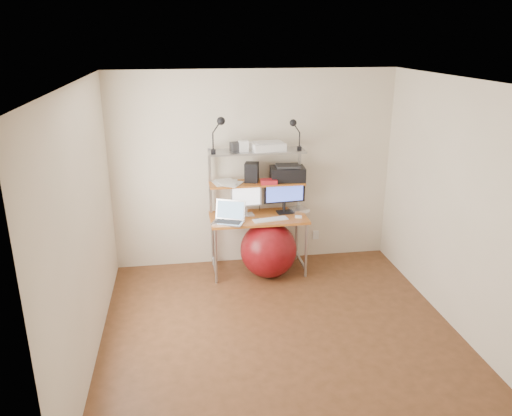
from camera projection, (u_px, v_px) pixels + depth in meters
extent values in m
plane|color=brown|center=(280.00, 332.00, 5.10)|extent=(3.60, 3.60, 0.00)
plane|color=white|center=(285.00, 82.00, 4.28)|extent=(3.60, 3.60, 0.00)
plane|color=beige|center=(254.00, 170.00, 6.37)|extent=(3.60, 0.00, 3.60)
plane|color=beige|center=(343.00, 320.00, 3.01)|extent=(3.60, 0.00, 3.60)
plane|color=beige|center=(84.00, 229.00, 4.43)|extent=(0.00, 3.60, 3.60)
plane|color=beige|center=(460.00, 208.00, 4.95)|extent=(0.00, 3.60, 3.60)
cube|color=#BA6B24|center=(258.00, 218.00, 6.21)|extent=(1.20, 0.60, 0.03)
cylinder|color=#A5A5A9|center=(216.00, 256.00, 6.01)|extent=(0.04, 0.04, 0.71)
cylinder|color=#A5A5A9|center=(213.00, 240.00, 6.49)|extent=(0.04, 0.04, 0.71)
cylinder|color=#A5A5A9|center=(306.00, 251.00, 6.17)|extent=(0.04, 0.04, 0.71)
cylinder|color=#A5A5A9|center=(297.00, 235.00, 6.66)|extent=(0.04, 0.04, 0.71)
cube|color=#A5A5A9|center=(210.00, 181.00, 6.23)|extent=(0.03, 0.04, 0.84)
cube|color=#A5A5A9|center=(299.00, 177.00, 6.40)|extent=(0.03, 0.04, 0.84)
cube|color=#BA6B24|center=(257.00, 183.00, 6.19)|extent=(1.18, 0.34, 0.02)
cube|color=#A5A5A9|center=(257.00, 151.00, 6.06)|extent=(1.18, 0.34, 0.02)
cube|color=white|center=(316.00, 235.00, 6.79)|extent=(0.08, 0.01, 0.12)
cube|color=silver|center=(247.00, 215.00, 6.25)|extent=(0.19, 0.16, 0.01)
cylinder|color=silver|center=(246.00, 210.00, 6.25)|extent=(0.03, 0.03, 0.10)
cube|color=silver|center=(246.00, 195.00, 6.19)|extent=(0.39, 0.07, 0.29)
plane|color=silver|center=(246.00, 196.00, 6.17)|extent=(0.35, 0.04, 0.35)
cube|color=black|center=(284.00, 212.00, 6.34)|extent=(0.20, 0.16, 0.01)
cylinder|color=black|center=(284.00, 207.00, 6.34)|extent=(0.03, 0.03, 0.12)
cube|color=black|center=(285.00, 190.00, 6.26)|extent=(0.53, 0.07, 0.32)
plane|color=#425BE1|center=(285.00, 191.00, 6.25)|extent=(0.48, 0.04, 0.48)
cube|color=silver|center=(228.00, 222.00, 6.00)|extent=(0.43, 0.37, 0.02)
cube|color=#2A2A2C|center=(228.00, 221.00, 6.00)|extent=(0.34, 0.26, 0.00)
cube|color=silver|center=(231.00, 209.00, 6.07)|extent=(0.36, 0.21, 0.24)
plane|color=#7CA7D0|center=(231.00, 209.00, 6.07)|extent=(0.34, 0.20, 0.32)
cube|color=white|center=(270.00, 220.00, 6.09)|extent=(0.45, 0.20, 0.01)
cube|color=white|center=(298.00, 217.00, 6.17)|extent=(0.09, 0.07, 0.02)
cube|color=silver|center=(298.00, 209.00, 6.40)|extent=(0.26, 0.26, 0.04)
cube|color=black|center=(258.00, 220.00, 6.06)|extent=(0.10, 0.14, 0.01)
cube|color=black|center=(288.00, 174.00, 6.23)|extent=(0.44, 0.31, 0.17)
cube|color=#2A2A2C|center=(288.00, 166.00, 6.20)|extent=(0.30, 0.23, 0.03)
cube|color=black|center=(252.00, 172.00, 6.17)|extent=(0.20, 0.20, 0.24)
cube|color=#B01C25|center=(269.00, 182.00, 6.11)|extent=(0.20, 0.14, 0.05)
cube|color=white|center=(268.00, 147.00, 6.06)|extent=(0.43, 0.31, 0.09)
cube|color=silver|center=(268.00, 142.00, 6.04)|extent=(0.36, 0.24, 0.01)
cube|color=white|center=(243.00, 146.00, 5.99)|extent=(0.12, 0.10, 0.13)
cube|color=#2A2A2C|center=(235.00, 147.00, 6.01)|extent=(0.14, 0.14, 0.11)
cube|color=black|center=(213.00, 152.00, 5.88)|extent=(0.05, 0.06, 0.05)
cylinder|color=black|center=(213.00, 141.00, 5.84)|extent=(0.02, 0.02, 0.19)
sphere|color=black|center=(221.00, 121.00, 5.76)|extent=(0.10, 0.10, 0.10)
cube|color=black|center=(299.00, 149.00, 6.05)|extent=(0.05, 0.06, 0.05)
cylinder|color=black|center=(300.00, 140.00, 6.02)|extent=(0.02, 0.02, 0.17)
sphere|color=black|center=(293.00, 123.00, 5.93)|extent=(0.08, 0.08, 0.08)
sphere|color=maroon|center=(268.00, 250.00, 6.21)|extent=(0.70, 0.70, 0.70)
cube|color=white|center=(222.00, 183.00, 6.15)|extent=(0.26, 0.32, 0.00)
cube|color=white|center=(232.00, 184.00, 6.10)|extent=(0.32, 0.35, 0.00)
cube|color=white|center=(225.00, 182.00, 6.17)|extent=(0.25, 0.31, 0.00)
cube|color=white|center=(228.00, 182.00, 6.11)|extent=(0.27, 0.32, 0.00)
cube|color=white|center=(226.00, 182.00, 6.13)|extent=(0.29, 0.33, 0.00)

